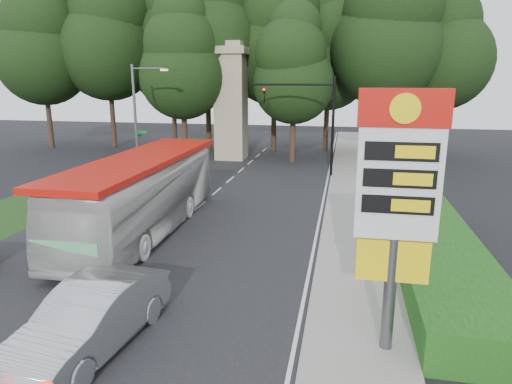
% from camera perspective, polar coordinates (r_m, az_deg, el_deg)
% --- Properties ---
extents(ground, '(120.00, 120.00, 0.00)m').
position_cam_1_polar(ground, '(14.06, -26.42, -17.77)').
color(ground, black).
rests_on(ground, ground).
extents(road_surface, '(14.00, 80.00, 0.02)m').
position_cam_1_polar(road_surface, '(23.73, -8.88, -3.39)').
color(road_surface, black).
rests_on(road_surface, ground).
extents(sidewalk_right, '(3.00, 80.00, 0.12)m').
position_cam_1_polar(sidewalk_right, '(22.38, 12.12, -4.50)').
color(sidewalk_right, gray).
rests_on(sidewalk_right, ground).
extents(grass_verge_left, '(5.00, 50.00, 0.02)m').
position_cam_1_polar(grass_verge_left, '(33.08, -20.97, 0.83)').
color(grass_verge_left, '#193814').
rests_on(grass_verge_left, ground).
extents(hedge, '(3.00, 14.00, 1.20)m').
position_cam_1_polar(hedge, '(18.78, 21.61, -7.13)').
color(hedge, '#144913').
rests_on(hedge, ground).
extents(gas_station_pylon, '(2.10, 0.45, 6.85)m').
position_cam_1_polar(gas_station_pylon, '(11.62, 17.30, 0.35)').
color(gas_station_pylon, '#59595E').
rests_on(gas_station_pylon, ground).
extents(traffic_signal_mast, '(6.10, 0.35, 7.20)m').
position_cam_1_polar(traffic_signal_mast, '(33.40, 7.36, 9.87)').
color(traffic_signal_mast, black).
rests_on(traffic_signal_mast, ground).
extents(streetlight_signs, '(2.75, 0.98, 8.00)m').
position_cam_1_polar(streetlight_signs, '(34.71, -14.54, 9.31)').
color(streetlight_signs, '#59595E').
rests_on(streetlight_signs, ground).
extents(monument, '(3.00, 3.00, 10.05)m').
position_cam_1_polar(monument, '(40.51, -3.14, 11.31)').
color(monument, gray).
rests_on(monument, ground).
extents(tree_far_west, '(8.96, 8.96, 17.60)m').
position_cam_1_polar(tree_far_west, '(51.86, -25.32, 16.82)').
color(tree_far_west, '#2D2116').
rests_on(tree_far_west, ground).
extents(tree_west_mid, '(9.80, 9.80, 19.25)m').
position_cam_1_polar(tree_west_mid, '(50.48, -18.23, 18.69)').
color(tree_west_mid, '#2D2116').
rests_on(tree_west_mid, ground).
extents(tree_west_near, '(8.40, 8.40, 16.50)m').
position_cam_1_polar(tree_west_near, '(49.66, -10.55, 17.29)').
color(tree_west_near, '#2D2116').
rests_on(tree_west_near, ground).
extents(tree_center_left, '(10.08, 10.08, 19.80)m').
position_cam_1_polar(tree_center_left, '(44.44, -6.26, 20.43)').
color(tree_center_left, '#2D2116').
rests_on(tree_center_left, ground).
extents(tree_center_right, '(9.24, 9.24, 18.15)m').
position_cam_1_polar(tree_center_right, '(44.95, 2.33, 19.14)').
color(tree_center_right, '#2D2116').
rests_on(tree_center_right, ground).
extents(tree_east_near, '(8.12, 8.12, 15.95)m').
position_cam_1_polar(tree_east_near, '(46.35, 9.12, 17.17)').
color(tree_east_near, '#2D2116').
rests_on(tree_east_near, ground).
extents(tree_east_mid, '(9.52, 9.52, 18.70)m').
position_cam_1_polar(tree_east_mid, '(42.57, 16.13, 19.36)').
color(tree_east_mid, '#2D2116').
rests_on(tree_east_mid, ground).
extents(tree_far_east, '(8.68, 8.68, 17.05)m').
position_cam_1_polar(tree_far_east, '(45.10, 22.46, 17.27)').
color(tree_far_east, '#2D2116').
rests_on(tree_far_east, ground).
extents(tree_monument_left, '(7.28, 7.28, 14.30)m').
position_cam_1_polar(tree_monument_left, '(40.71, -9.26, 16.19)').
color(tree_monument_left, '#2D2116').
rests_on(tree_monument_left, ground).
extents(tree_monument_right, '(6.72, 6.72, 13.20)m').
position_cam_1_polar(tree_monument_right, '(39.00, 4.77, 15.44)').
color(tree_monument_right, '#2D2116').
rests_on(tree_monument_right, ground).
extents(transit_bus, '(3.34, 12.89, 3.57)m').
position_cam_1_polar(transit_bus, '(21.82, -13.95, -0.36)').
color(transit_bus, silver).
rests_on(transit_bus, ground).
extents(sedan_silver, '(2.47, 5.60, 1.79)m').
position_cam_1_polar(sedan_silver, '(13.26, -19.91, -14.63)').
color(sedan_silver, '#B0B4B8').
rests_on(sedan_silver, ground).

